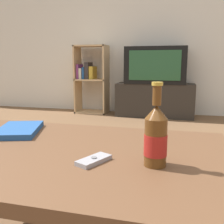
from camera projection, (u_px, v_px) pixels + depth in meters
back_wall at (155, 21)px, 3.65m from camera, size 8.00×0.05×2.60m
coffee_table at (70, 165)px, 0.94m from camera, size 1.13×0.74×0.42m
tv_stand at (155, 100)px, 3.59m from camera, size 1.04×0.37×0.45m
television at (156, 65)px, 3.50m from camera, size 0.80×0.41×0.48m
bookshelf at (90, 77)px, 3.81m from camera, size 0.46×0.30×0.97m
beer_bottle at (156, 136)px, 0.77m from camera, size 0.07×0.07×0.25m
cell_phone at (94, 160)px, 0.81m from camera, size 0.10×0.13×0.02m
table_book at (19, 130)px, 1.16m from camera, size 0.24×0.30×0.02m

